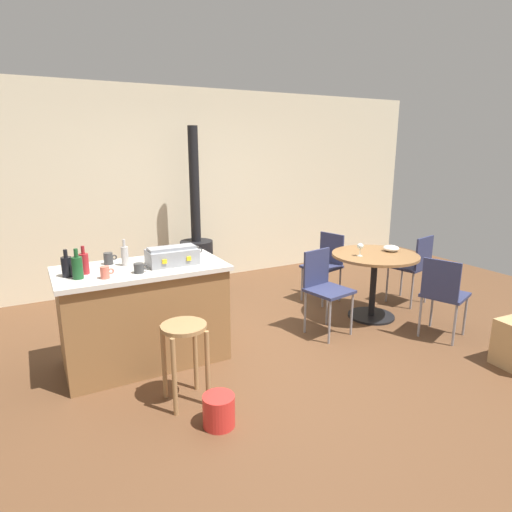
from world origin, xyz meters
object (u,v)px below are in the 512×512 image
at_px(bottle_2, 125,256).
at_px(plastic_bucket, 219,411).
at_px(bottle_3, 84,263).
at_px(serving_bowl, 391,248).
at_px(wooden_stool, 185,345).
at_px(folding_chair_near, 325,262).
at_px(wine_glass, 360,247).
at_px(bottle_0, 67,266).
at_px(kitchen_island, 144,314).
at_px(folding_chair_far, 324,285).
at_px(folding_chair_right, 414,264).
at_px(wood_stove, 197,252).
at_px(cup_2, 139,268).
at_px(toolbox, 172,256).
at_px(cup_0, 195,251).
at_px(folding_chair_left, 443,292).
at_px(dining_table, 374,269).
at_px(cup_3, 109,258).
at_px(cup_1, 105,272).
at_px(bottle_1, 77,267).

relative_size(bottle_2, plastic_bucket, 1.02).
bearing_deg(bottle_3, serving_bowl, -2.90).
relative_size(wooden_stool, folding_chair_near, 0.75).
bearing_deg(wine_glass, bottle_0, 177.13).
relative_size(kitchen_island, folding_chair_far, 1.65).
bearing_deg(bottle_3, folding_chair_right, -1.26).
relative_size(folding_chair_near, wood_stove, 0.39).
relative_size(cup_2, serving_bowl, 0.65).
bearing_deg(cup_2, wood_stove, 57.62).
height_order(toolbox, bottle_0, bottle_0).
distance_m(folding_chair_near, serving_bowl, 0.87).
xyz_separation_m(wooden_stool, cup_2, (-0.16, 0.62, 0.47)).
relative_size(bottle_0, cup_0, 1.92).
bearing_deg(folding_chair_left, wine_glass, 119.00).
bearing_deg(bottle_0, dining_table, -2.89).
relative_size(folding_chair_far, bottle_0, 3.89).
bearing_deg(cup_3, bottle_0, -146.95).
bearing_deg(folding_chair_right, wine_glass, -174.90).
distance_m(cup_1, cup_3, 0.44).
height_order(folding_chair_far, bottle_2, bottle_2).
bearing_deg(wine_glass, plastic_bucket, -154.35).
relative_size(folding_chair_near, bottle_0, 3.78).
bearing_deg(cup_0, cup_2, -152.87).
bearing_deg(wine_glass, cup_2, -179.57).
bearing_deg(wooden_stool, folding_chair_far, 18.04).
bearing_deg(cup_2, toolbox, 22.29).
relative_size(wooden_stool, wood_stove, 0.29).
distance_m(bottle_2, plastic_bucket, 1.59).
xyz_separation_m(wooden_stool, cup_0, (0.45, 0.93, 0.48)).
bearing_deg(bottle_1, bottle_2, 28.05).
bearing_deg(folding_chair_far, kitchen_island, 172.27).
xyz_separation_m(toolbox, cup_2, (-0.33, -0.13, -0.03)).
height_order(toolbox, bottle_1, bottle_1).
relative_size(dining_table, folding_chair_left, 1.13).
distance_m(dining_table, cup_1, 2.92).
xyz_separation_m(cup_1, plastic_bucket, (0.53, -0.98, -0.83)).
xyz_separation_m(bottle_2, bottle_3, (-0.35, -0.10, -0.00)).
relative_size(bottle_1, plastic_bucket, 1.06).
bearing_deg(folding_chair_far, cup_0, 163.83).
relative_size(folding_chair_left, serving_bowl, 4.72).
distance_m(toolbox, bottle_1, 0.79).
height_order(bottle_1, cup_1, bottle_1).
bearing_deg(kitchen_island, toolbox, -11.70).
xyz_separation_m(wooden_stool, bottle_2, (-0.21, 0.90, 0.52)).
bearing_deg(bottle_0, cup_2, -17.25).
height_order(folding_chair_right, cup_0, cup_0).
relative_size(wood_stove, bottle_1, 8.92).
distance_m(kitchen_island, bottle_3, 0.71).
relative_size(folding_chair_right, cup_1, 8.18).
height_order(bottle_2, cup_0, bottle_2).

